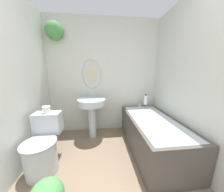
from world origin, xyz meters
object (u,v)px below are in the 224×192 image
object	(u,v)px
pedestal_sink	(92,108)
shampoo_bottle	(146,100)
toilet	(43,147)
toilet_paper_roll	(46,110)
bathtub	(152,133)

from	to	relation	value
pedestal_sink	shampoo_bottle	world-z (taller)	pedestal_sink
toilet	toilet_paper_roll	xyz separation A→B (m)	(-0.00, 0.22, 0.47)
bathtub	toilet	bearing A→B (deg)	-172.34
pedestal_sink	shampoo_bottle	size ratio (longest dim) A/B	4.11
shampoo_bottle	toilet_paper_roll	xyz separation A→B (m)	(-1.77, -0.60, 0.05)
pedestal_sink	toilet_paper_roll	bearing A→B (deg)	-141.82
toilet_paper_roll	bathtub	bearing A→B (deg)	0.04
toilet	pedestal_sink	size ratio (longest dim) A/B	0.81
shampoo_bottle	pedestal_sink	bearing A→B (deg)	-174.26
toilet	bathtub	bearing A→B (deg)	7.66
pedestal_sink	shampoo_bottle	distance (m)	1.16
bathtub	shampoo_bottle	distance (m)	0.76
pedestal_sink	toilet_paper_roll	xyz separation A→B (m)	(-0.62, -0.49, 0.16)
toilet	bathtub	xyz separation A→B (m)	(1.66, 0.22, -0.02)
toilet	toilet_paper_roll	distance (m)	0.52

